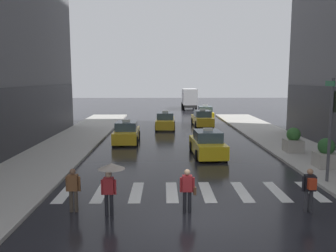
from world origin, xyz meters
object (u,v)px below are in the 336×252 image
pedestrian_with_backpack (310,187)px  pedestrian_plain_coat (73,187)px  taxi_fourth (202,119)px  planter_mid_block (293,141)px  taxi_lead (207,144)px  pedestrian_with_umbrella (110,175)px  taxi_second (127,133)px  pedestrian_with_handbag (188,188)px  planter_near_corner (326,154)px  box_truck (189,98)px  traffic_light_pole (333,115)px  taxi_third (165,121)px  taxi_fifth (205,114)px

pedestrian_with_backpack → pedestrian_plain_coat: (-8.71, 0.19, -0.03)m
taxi_fourth → planter_mid_block: 14.75m
taxi_lead → planter_mid_block: (5.71, 0.38, 0.15)m
pedestrian_with_umbrella → planter_mid_block: size_ratio=1.21×
pedestrian_with_backpack → planter_mid_block: bearing=72.4°
taxi_second → pedestrian_with_umbrella: bearing=-86.3°
pedestrian_with_umbrella → pedestrian_with_handbag: (2.77, 0.24, -0.58)m
planter_near_corner → planter_mid_block: size_ratio=1.00×
pedestrian_with_handbag → box_truck: bearing=85.6°
traffic_light_pole → planter_near_corner: (1.03, 2.57, -2.38)m
taxi_third → pedestrian_with_umbrella: (-2.12, -22.13, 0.79)m
taxi_third → planter_mid_block: (8.34, -11.86, 0.15)m
pedestrian_with_backpack → pedestrian_with_handbag: size_ratio=1.00×
traffic_light_pole → taxi_third: 20.15m
planter_near_corner → planter_mid_block: bearing=93.4°
box_truck → planter_mid_block: bearing=-83.1°
planter_near_corner → traffic_light_pole: bearing=-111.8°
pedestrian_with_backpack → taxi_second: bearing=119.5°
taxi_second → taxi_fourth: size_ratio=0.99×
taxi_lead → pedestrian_with_umbrella: size_ratio=2.38×
taxi_fifth → box_truck: 15.19m
planter_mid_block → pedestrian_with_handbag: bearing=-127.5°
traffic_light_pole → pedestrian_with_backpack: size_ratio=2.91×
taxi_lead → pedestrian_with_umbrella: pedestrian_with_umbrella is taller
taxi_fifth → planter_mid_block: 19.94m
pedestrian_with_backpack → taxi_third: bearing=103.2°
taxi_lead → taxi_fourth: bearing=84.8°
pedestrian_with_umbrella → planter_near_corner: pedestrian_with_umbrella is taller
traffic_light_pole → pedestrian_with_umbrella: size_ratio=2.47×
box_truck → planter_near_corner: bearing=-83.4°
taxi_fourth → pedestrian_with_backpack: taxi_fourth is taller
traffic_light_pole → taxi_fourth: traffic_light_pole is taller
pedestrian_plain_coat → planter_mid_block: size_ratio=1.03×
pedestrian_with_umbrella → pedestrian_plain_coat: 1.61m
taxi_lead → taxi_fourth: size_ratio=1.00×
pedestrian_with_backpack → planter_near_corner: size_ratio=1.03×
box_truck → planter_mid_block: box_truck is taller
taxi_lead → pedestrian_with_backpack: (2.51, -9.68, 0.25)m
pedestrian_plain_coat → pedestrian_with_umbrella: bearing=-15.2°
traffic_light_pole → taxi_second: size_ratio=1.05×
traffic_light_pole → taxi_lead: traffic_light_pole is taller
taxi_fourth → planter_near_corner: 18.74m
taxi_third → box_truck: box_truck is taller
taxi_second → pedestrian_with_handbag: size_ratio=2.76×
taxi_third → pedestrian_with_handbag: size_ratio=2.78×
taxi_second → pedestrian_plain_coat: bearing=-91.9°
taxi_lead → pedestrian_with_umbrella: bearing=-115.7°
taxi_lead → taxi_fifth: bearing=83.4°
taxi_fifth → pedestrian_with_umbrella: bearing=-103.3°
pedestrian_plain_coat → taxi_fourth: bearing=72.6°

